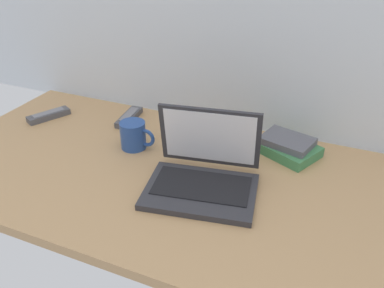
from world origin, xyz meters
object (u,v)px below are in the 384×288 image
(remote_control_near, at_px, (49,115))
(remote_control_far, at_px, (129,117))
(coffee_mug, at_px, (134,135))
(book_stack, at_px, (287,146))
(laptop, at_px, (204,172))

(remote_control_near, height_order, remote_control_far, same)
(coffee_mug, bearing_deg, book_stack, 19.06)
(coffee_mug, relative_size, book_stack, 0.52)
(laptop, xyz_separation_m, remote_control_far, (-0.42, 0.28, -0.03))
(laptop, bearing_deg, book_stack, 56.25)
(coffee_mug, relative_size, remote_control_near, 0.75)
(book_stack, bearing_deg, coffee_mug, -160.94)
(laptop, relative_size, remote_control_near, 2.11)
(laptop, distance_m, remote_control_far, 0.50)
(laptop, bearing_deg, coffee_mug, 159.54)
(laptop, relative_size, book_stack, 1.47)
(remote_control_near, relative_size, book_stack, 0.70)
(laptop, distance_m, remote_control_near, 0.73)
(laptop, relative_size, remote_control_far, 2.11)
(laptop, bearing_deg, remote_control_far, 146.17)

